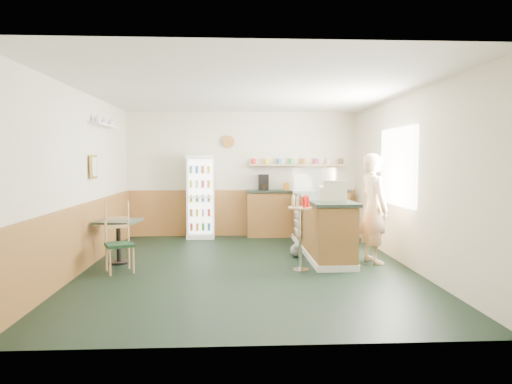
{
  "coord_description": "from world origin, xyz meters",
  "views": [
    {
      "loc": [
        -0.21,
        -6.97,
        1.67
      ],
      "look_at": [
        0.18,
        0.6,
        1.13
      ],
      "focal_mm": 32.0,
      "sensor_mm": 36.0,
      "label": 1
    }
  ],
  "objects": [
    {
      "name": "shopkeeper",
      "position": [
        2.05,
        0.21,
        0.88
      ],
      "size": [
        0.54,
        0.67,
        1.76
      ],
      "primitive_type": "imported",
      "rotation": [
        0.0,
        0.0,
        1.8
      ],
      "color": "tan",
      "rests_on": "ground"
    },
    {
      "name": "cafe_table",
      "position": [
        -2.05,
        0.38,
        0.49
      ],
      "size": [
        0.71,
        0.71,
        0.7
      ],
      "rotation": [
        0.0,
        0.0,
        -0.14
      ],
      "color": "black",
      "rests_on": "ground"
    },
    {
      "name": "dog_doorstop",
      "position": [
        0.88,
        0.7,
        0.12
      ],
      "size": [
        0.21,
        0.28,
        0.26
      ],
      "rotation": [
        0.0,
        0.0,
        0.21
      ],
      "color": "gray",
      "rests_on": "ground"
    },
    {
      "name": "service_counter",
      "position": [
        1.35,
        1.07,
        0.46
      ],
      "size": [
        0.68,
        3.01,
        1.01
      ],
      "color": "#946130",
      "rests_on": "ground"
    },
    {
      "name": "back_counter",
      "position": [
        1.19,
        2.8,
        0.55
      ],
      "size": [
        2.24,
        0.42,
        1.69
      ],
      "color": "#946130",
      "rests_on": "ground"
    },
    {
      "name": "room_envelope",
      "position": [
        -0.23,
        0.73,
        1.52
      ],
      "size": [
        5.04,
        6.02,
        2.72
      ],
      "color": "beige",
      "rests_on": "ground"
    },
    {
      "name": "ground",
      "position": [
        0.0,
        0.0,
        0.0
      ],
      "size": [
        6.0,
        6.0,
        0.0
      ],
      "primitive_type": "plane",
      "color": "black",
      "rests_on": "ground"
    },
    {
      "name": "newspaper_rack",
      "position": [
        0.99,
        1.36,
        0.55
      ],
      "size": [
        0.09,
        0.4,
        0.64
      ],
      "color": "black",
      "rests_on": "ground"
    },
    {
      "name": "cash_register",
      "position": [
        1.35,
        0.08,
        1.13
      ],
      "size": [
        0.45,
        0.47,
        0.23
      ],
      "primitive_type": "cube",
      "rotation": [
        0.0,
        0.0,
        -0.12
      ],
      "color": "beige",
      "rests_on": "service_counter"
    },
    {
      "name": "cafe_chair",
      "position": [
        -1.89,
        -0.14,
        0.54
      ],
      "size": [
        0.5,
        0.51,
        1.03
      ],
      "rotation": [
        0.0,
        0.0,
        0.41
      ],
      "color": "black",
      "rests_on": "ground"
    },
    {
      "name": "drinks_fridge",
      "position": [
        -0.89,
        2.74,
        0.88
      ],
      "size": [
        0.58,
        0.52,
        1.76
      ],
      "color": "white",
      "rests_on": "ground"
    },
    {
      "name": "condiment_stand",
      "position": [
        0.79,
        -0.25,
        0.74
      ],
      "size": [
        0.36,
        0.36,
        1.12
      ],
      "rotation": [
        0.0,
        0.0,
        -0.29
      ],
      "color": "silver",
      "rests_on": "ground"
    },
    {
      "name": "display_case",
      "position": [
        1.35,
        1.77,
        1.25
      ],
      "size": [
        0.86,
        0.45,
        0.49
      ],
      "color": "silver",
      "rests_on": "service_counter"
    }
  ]
}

